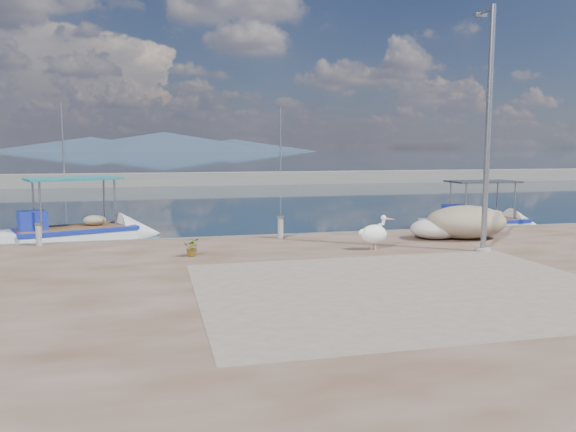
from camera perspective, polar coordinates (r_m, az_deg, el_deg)
The scene contains 14 objects.
ground at distance 14.99m, azimuth 3.44°, elevation -6.65°, with size 1400.00×1400.00×0.00m, color #162635.
quay at distance 9.58m, azimuth 14.30°, elevation -13.19°, with size 44.00×22.00×0.50m, color #4C3421.
quay_patch at distance 12.51m, azimuth 11.96°, elevation -7.15°, with size 9.00×7.00×0.01m, color gray.
breakwater at distance 54.17m, azimuth -9.06°, elevation 3.74°, with size 120.00×2.20×7.50m.
mountains at distance 664.01m, azimuth -12.96°, elevation 7.25°, with size 370.00×280.00×22.00m.
boat_left at distance 22.48m, azimuth -20.90°, elevation -1.96°, with size 6.19×3.80×2.83m.
boat_right at distance 25.50m, azimuth 18.91°, elevation -0.94°, with size 5.21×1.84×2.49m.
pelican at distance 16.85m, azimuth 8.76°, elevation -1.77°, with size 1.09×0.63×1.04m.
lamp_post at distance 17.25m, azimuth 19.59°, elevation 7.47°, with size 0.44×0.96×7.00m.
bollard_near at distance 18.79m, azimuth -0.76°, elevation -1.04°, with size 0.25×0.25×0.76m.
bollard_far at distance 19.01m, azimuth -24.00°, elevation -1.62°, with size 0.23×0.23×0.71m.
potted_plant at distance 15.92m, azimuth -9.69°, elevation -3.13°, with size 0.47×0.41×0.52m, color #33722D.
net_pile_d at distance 19.37m, azimuth 14.88°, elevation -1.24°, with size 1.83×1.37×0.69m, color silver.
net_pile_c at distance 19.71m, azimuth 17.62°, elevation -0.58°, with size 2.81×2.01×1.10m, color tan.
Camera 1 is at (-4.29, -13.93, 3.51)m, focal length 35.00 mm.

